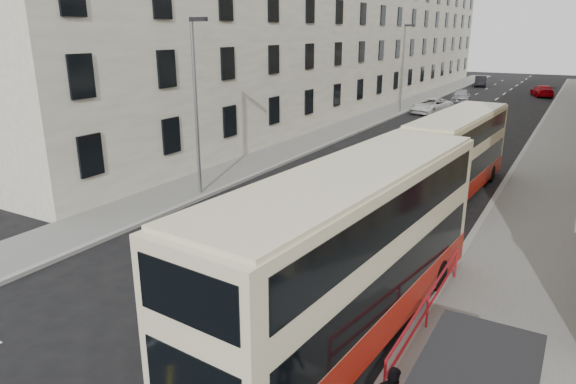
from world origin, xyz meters
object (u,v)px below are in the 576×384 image
Objects in this scene: double_decker_front at (351,253)px; car_red at (542,91)px; street_lamp_near at (196,99)px; white_van at (431,106)px; car_dark at (481,81)px; double_decker_rear at (457,154)px; car_silver at (461,97)px; street_lamp_far at (403,64)px.

car_red is at bearing 94.66° from double_decker_front.
street_lamp_near reaches higher than double_decker_front.
car_dark reaches higher than white_van.
double_decker_rear reaches higher than car_silver.
car_dark is (-1.59, 20.24, -0.06)m from car_silver.
car_dark is at bearing 102.62° from double_decker_rear.
street_lamp_near is 1.00× the size of street_lamp_far.
car_silver reaches higher than white_van.
street_lamp_far is 4.88m from white_van.
double_decker_rear is 26.23m from white_van.
double_decker_front is at bearing -73.81° from street_lamp_far.
white_van is at bearing 28.39° from street_lamp_far.
white_van is (2.55, 1.38, -3.93)m from street_lamp_far.
double_decker_front is 47.46m from car_silver.
street_lamp_far is at bearing -136.26° from white_van.
street_lamp_far reaches higher than white_van.
street_lamp_near is 1.57× the size of white_van.
street_lamp_far reaches higher than car_silver.
car_silver is at bearing 98.24° from white_van.
street_lamp_near is 13.26m from double_decker_front.
street_lamp_near is 12.50m from double_decker_rear.
street_lamp_far is 0.80× the size of double_decker_rear.
double_decker_rear is at bearing -90.76° from car_dark.
double_decker_front is 2.41× the size of car_red.
double_decker_rear is at bearing 96.24° from double_decker_front.
street_lamp_near is 52.34m from car_red.
car_silver is at bearing 103.30° from double_decker_front.
double_decker_rear is 2.15× the size of car_silver.
street_lamp_near reaches higher than car_red.
street_lamp_near is at bearing 60.91° from car_red.
white_van is (-7.86, 24.99, -1.29)m from double_decker_rear.
double_decker_rear is 54.11m from car_dark.
street_lamp_far is 1.82× the size of car_dark.
car_red is at bearing 63.16° from street_lamp_far.
car_silver is at bearing 84.85° from street_lamp_near.
white_van is 1.10× the size of car_silver.
white_van is at bearing 111.12° from double_decker_rear.
white_van is (2.55, 31.38, -3.93)m from street_lamp_near.
double_decker_front is 2.45× the size of car_silver.
double_decker_front is (10.82, -37.29, -2.37)m from street_lamp_far.
car_silver is (1.02, 8.21, 0.08)m from white_van.
car_dark is at bearing 86.20° from street_lamp_far.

